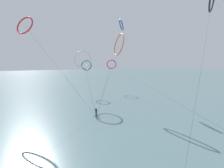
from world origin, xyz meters
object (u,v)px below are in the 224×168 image
kite_teal (86,65)px  kite_ivory (83,59)px  kite_coral (119,45)px  kite_magenta (112,64)px  surfer_emerald (96,112)px  kite_cobalt (121,25)px  kite_crimson (25,25)px

kite_teal → kite_ivory: size_ratio=1.73×
kite_coral → kite_magenta: 22.83m
surfer_emerald → kite_magenta: bearing=138.9°
kite_cobalt → kite_coral: bearing=167.5°
kite_ivory → kite_coral: 10.89m
kite_coral → surfer_emerald: bearing=-50.4°
kite_teal → kite_coral: 18.94m
kite_teal → kite_crimson: kite_crimson is taller
surfer_emerald → kite_cobalt: bearing=128.9°
kite_crimson → surfer_emerald: bearing=-4.4°
kite_cobalt → kite_magenta: bearing=10.4°
kite_teal → kite_crimson: (-16.94, -9.32, 9.64)m
kite_teal → kite_ivory: (-3.67, -9.95, 1.96)m
kite_ivory → kite_cobalt: bearing=-162.7°
kite_crimson → kite_ivory: bearing=41.8°
kite_cobalt → kite_coral: (-6.31, -11.53, -6.88)m
surfer_emerald → kite_magenta: kite_magenta is taller
surfer_emerald → kite_magenta: size_ratio=0.04×
surfer_emerald → kite_ivory: (0.97, 13.47, 10.56)m
kite_teal → kite_crimson: bearing=44.7°
kite_crimson → kite_magenta: bearing=69.0°
kite_crimson → kite_coral: kite_crimson is taller
surfer_emerald → kite_ivory: bearing=164.1°
kite_cobalt → kite_magenta: 15.33m
kite_cobalt → surfer_emerald: bearing=156.9°
kite_ivory → kite_magenta: kite_ivory is taller
surfer_emerald → kite_cobalt: (13.88, 17.00, 20.76)m
kite_cobalt → kite_coral: kite_cobalt is taller
kite_ivory → kite_coral: (6.60, -8.00, 3.32)m
kite_ivory → kite_magenta: size_ratio=0.30×
kite_crimson → kite_ivory: (13.27, -0.62, -7.68)m
kite_teal → kite_crimson: size_ratio=1.15×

